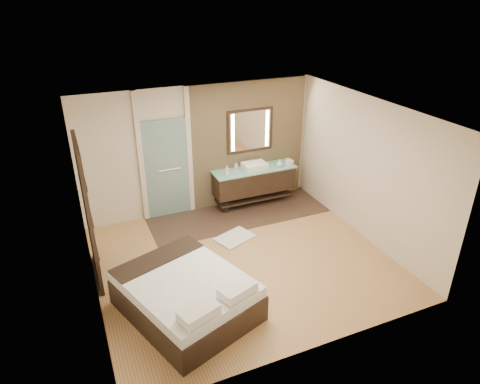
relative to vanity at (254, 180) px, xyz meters
name	(u,v)px	position (x,y,z in m)	size (l,w,h in m)	color
floor	(243,261)	(-1.10, -1.92, -0.58)	(5.00, 5.00, 0.00)	#A56E45
tile_strip	(239,214)	(-0.50, -0.32, -0.57)	(3.80, 1.30, 0.01)	#37271E
stone_wall	(249,143)	(0.00, 0.29, 0.77)	(2.60, 0.08, 2.70)	tan
vanity	(254,180)	(0.00, 0.00, 0.00)	(1.85, 0.55, 0.88)	black
mirror_unit	(250,131)	(0.00, 0.24, 1.07)	(1.06, 0.04, 0.96)	black
frosted_door	(166,165)	(-1.85, 0.28, 0.56)	(1.10, 0.12, 2.70)	silver
shoji_partition	(88,212)	(-3.53, -1.32, 0.63)	(0.06, 1.20, 2.40)	black
bed	(186,295)	(-2.40, -2.79, -0.27)	(2.09, 2.32, 0.74)	black
bath_mat	(235,237)	(-0.95, -1.17, -0.56)	(0.72, 0.50, 0.02)	white
waste_bin	(225,206)	(-0.72, -0.07, -0.46)	(0.19, 0.19, 0.24)	black
tissue_box	(290,162)	(0.82, -0.10, 0.33)	(0.12, 0.12, 0.10)	white
soap_bottle_a	(227,170)	(-0.67, -0.10, 0.39)	(0.08, 0.09, 0.22)	silver
soap_bottle_b	(236,166)	(-0.37, 0.12, 0.36)	(0.07, 0.07, 0.16)	#B2B2B2
soap_bottle_c	(280,163)	(0.56, -0.11, 0.36)	(0.12, 0.12, 0.16)	#C2F4EC
cup	(288,161)	(0.82, -0.02, 0.34)	(0.13, 0.13, 0.11)	silver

